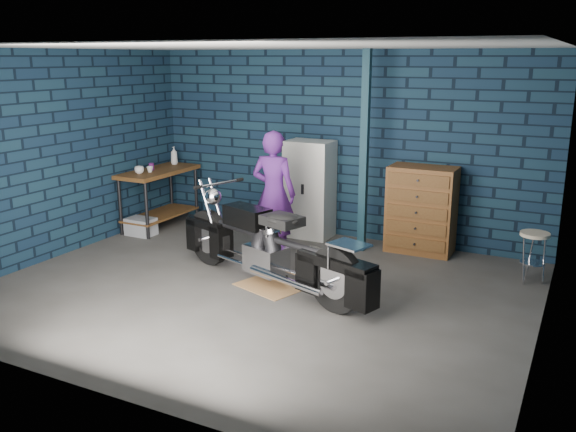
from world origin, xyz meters
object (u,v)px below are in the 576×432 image
motorcycle (270,241)px  locker (309,189)px  person (274,193)px  storage_bin (141,227)px  tool_chest (421,210)px  shop_stool (533,258)px  workbench (160,199)px

motorcycle → locker: bearing=121.1°
locker → motorcycle: bearing=-77.5°
person → storage_bin: bearing=-1.5°
person → tool_chest: size_ratio=1.42×
locker → shop_stool: bearing=-10.1°
motorcycle → shop_stool: motorcycle is taller
motorcycle → storage_bin: (-2.74, 1.00, -0.43)m
tool_chest → shop_stool: size_ratio=1.92×
workbench → shop_stool: workbench is taller
locker → storage_bin: bearing=-154.7°
workbench → motorcycle: bearing=-28.5°
storage_bin → tool_chest: tool_chest is taller
workbench → person: 2.29m
person → tool_chest: (1.74, 0.96, -0.25)m
motorcycle → tool_chest: (1.20, 2.07, 0.03)m
motorcycle → tool_chest: size_ratio=2.15×
workbench → locker: 2.39m
workbench → locker: bearing=14.1°
storage_bin → shop_stool: 5.47m
person → locker: 0.98m
storage_bin → tool_chest: size_ratio=0.35×
workbench → storage_bin: (0.02, -0.50, -0.33)m
storage_bin → tool_chest: (3.94, 1.08, 0.46)m
shop_stool → motorcycle: bearing=-150.8°
person → storage_bin: person is taller
storage_bin → motorcycle: bearing=-20.0°
motorcycle → shop_stool: (2.70, 1.51, -0.25)m
workbench → person: (2.22, -0.39, 0.38)m
workbench → tool_chest: bearing=8.3°
motorcycle → locker: size_ratio=1.78×
person → tool_chest: bearing=-155.4°
workbench → storage_bin: bearing=-87.7°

